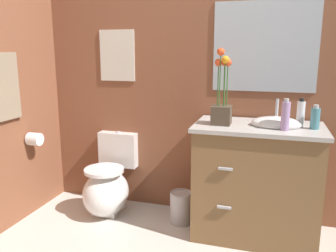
{
  "coord_description": "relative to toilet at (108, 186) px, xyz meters",
  "views": [
    {
      "loc": [
        0.5,
        -1.48,
        1.42
      ],
      "look_at": [
        -0.27,
        1.07,
        0.84
      ],
      "focal_mm": 37.17,
      "sensor_mm": 36.0,
      "label": 1
    }
  ],
  "objects": [
    {
      "name": "wall_poster",
      "position": [
        0.0,
        0.27,
        1.13
      ],
      "size": [
        0.33,
        0.01,
        0.45
      ],
      "primitive_type": "cube",
      "color": "silver"
    },
    {
      "name": "wall_back",
      "position": [
        1.05,
        0.3,
        1.01
      ],
      "size": [
        4.66,
        0.05,
        2.5
      ],
      "primitive_type": "cube",
      "color": "brown",
      "rests_on": "ground_plane"
    },
    {
      "name": "wall_mirror",
      "position": [
        1.27,
        0.27,
        1.21
      ],
      "size": [
        0.8,
        0.01,
        0.7
      ],
      "primitive_type": "cube",
      "color": "#B2BCC6"
    },
    {
      "name": "flower_vase",
      "position": [
        0.99,
        -0.08,
        0.81
      ],
      "size": [
        0.14,
        0.14,
        0.56
      ],
      "color": "#4C3D2D",
      "rests_on": "vanity_cabinet"
    },
    {
      "name": "soap_bottle",
      "position": [
        1.55,
        0.02,
        0.73
      ],
      "size": [
        0.06,
        0.06,
        0.21
      ],
      "color": "white",
      "rests_on": "vanity_cabinet"
    },
    {
      "name": "lotion_bottle",
      "position": [
        1.44,
        -0.15,
        0.74
      ],
      "size": [
        0.06,
        0.06,
        0.22
      ],
      "color": "#B28CBF",
      "rests_on": "vanity_cabinet"
    },
    {
      "name": "toilet_paper_roll",
      "position": [
        -0.58,
        -0.2,
        0.44
      ],
      "size": [
        0.11,
        0.11,
        0.11
      ],
      "primitive_type": "cylinder",
      "rotation": [
        0.0,
        1.57,
        0.0
      ],
      "color": "white"
    },
    {
      "name": "hanging_towel",
      "position": [
        -0.63,
        -0.42,
        0.91
      ],
      "size": [
        0.03,
        0.28,
        0.52
      ],
      "primitive_type": "cube",
      "color": "gray"
    },
    {
      "name": "vanity_cabinet",
      "position": [
        1.27,
        -0.03,
        0.21
      ],
      "size": [
        0.94,
        0.56,
        1.06
      ],
      "color": "brown",
      "rests_on": "ground_plane"
    },
    {
      "name": "hand_wash_bottle",
      "position": [
        1.64,
        -0.05,
        0.72
      ],
      "size": [
        0.06,
        0.06,
        0.17
      ],
      "color": "teal",
      "rests_on": "vanity_cabinet"
    },
    {
      "name": "toilet",
      "position": [
        0.0,
        0.0,
        0.0
      ],
      "size": [
        0.38,
        0.59,
        0.69
      ],
      "color": "white",
      "rests_on": "ground_plane"
    },
    {
      "name": "trash_bin",
      "position": [
        0.67,
        -0.01,
        -0.11
      ],
      "size": [
        0.18,
        0.18,
        0.27
      ],
      "color": "#B7B7BC",
      "rests_on": "ground_plane"
    }
  ]
}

